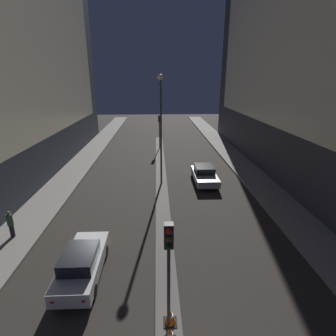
{
  "coord_description": "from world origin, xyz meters",
  "views": [
    {
      "loc": [
        -0.34,
        -3.69,
        8.93
      ],
      "look_at": [
        0.72,
        20.91,
        0.5
      ],
      "focal_mm": 28.0,
      "sensor_mm": 36.0,
      "label": 1
    }
  ],
  "objects_px": {
    "traffic_light_mid": "(159,124)",
    "street_lamp": "(161,117)",
    "traffic_cone_near": "(170,335)",
    "traffic_cone_far": "(170,317)",
    "car_right_lane": "(205,174)",
    "traffic_light_near": "(169,254)",
    "pedestrian_on_left_sidewalk": "(10,223)",
    "car_left_lane": "(82,263)"
  },
  "relations": [
    {
      "from": "traffic_cone_far",
      "to": "car_left_lane",
      "type": "height_order",
      "value": "car_left_lane"
    },
    {
      "from": "traffic_cone_far",
      "to": "pedestrian_on_left_sidewalk",
      "type": "height_order",
      "value": "pedestrian_on_left_sidewalk"
    },
    {
      "from": "traffic_cone_near",
      "to": "pedestrian_on_left_sidewalk",
      "type": "distance_m",
      "value": 11.18
    },
    {
      "from": "car_left_lane",
      "to": "traffic_cone_near",
      "type": "bearing_deg",
      "value": -41.45
    },
    {
      "from": "street_lamp",
      "to": "pedestrian_on_left_sidewalk",
      "type": "relative_size",
      "value": 5.6
    },
    {
      "from": "street_lamp",
      "to": "car_left_lane",
      "type": "height_order",
      "value": "street_lamp"
    },
    {
      "from": "traffic_cone_near",
      "to": "traffic_cone_far",
      "type": "xyz_separation_m",
      "value": [
        0.04,
        0.75,
        -0.01
      ]
    },
    {
      "from": "traffic_light_near",
      "to": "traffic_light_mid",
      "type": "xyz_separation_m",
      "value": [
        0.0,
        26.76,
        0.0
      ]
    },
    {
      "from": "traffic_cone_near",
      "to": "pedestrian_on_left_sidewalk",
      "type": "height_order",
      "value": "pedestrian_on_left_sidewalk"
    },
    {
      "from": "street_lamp",
      "to": "car_left_lane",
      "type": "xyz_separation_m",
      "value": [
        -3.91,
        -11.4,
        -5.15
      ]
    },
    {
      "from": "street_lamp",
      "to": "traffic_cone_far",
      "type": "xyz_separation_m",
      "value": [
        0.07,
        -14.13,
        -5.54
      ]
    },
    {
      "from": "traffic_light_near",
      "to": "traffic_light_mid",
      "type": "relative_size",
      "value": 1.0
    },
    {
      "from": "traffic_light_near",
      "to": "traffic_cone_far",
      "type": "bearing_deg",
      "value": 67.56
    },
    {
      "from": "traffic_light_near",
      "to": "car_right_lane",
      "type": "bearing_deg",
      "value": 75.01
    },
    {
      "from": "traffic_cone_near",
      "to": "car_right_lane",
      "type": "distance_m",
      "value": 15.67
    },
    {
      "from": "traffic_light_mid",
      "to": "car_right_lane",
      "type": "bearing_deg",
      "value": -72.2
    },
    {
      "from": "traffic_light_mid",
      "to": "traffic_light_near",
      "type": "bearing_deg",
      "value": -90.0
    },
    {
      "from": "traffic_light_mid",
      "to": "car_left_lane",
      "type": "height_order",
      "value": "traffic_light_mid"
    },
    {
      "from": "car_left_lane",
      "to": "pedestrian_on_left_sidewalk",
      "type": "height_order",
      "value": "pedestrian_on_left_sidewalk"
    },
    {
      "from": "traffic_light_mid",
      "to": "traffic_cone_near",
      "type": "relative_size",
      "value": 7.28
    },
    {
      "from": "car_right_lane",
      "to": "traffic_cone_far",
      "type": "bearing_deg",
      "value": -104.91
    },
    {
      "from": "traffic_cone_near",
      "to": "car_right_lane",
      "type": "bearing_deg",
      "value": 75.67
    },
    {
      "from": "traffic_light_mid",
      "to": "street_lamp",
      "type": "bearing_deg",
      "value": -90.0
    },
    {
      "from": "traffic_light_mid",
      "to": "street_lamp",
      "type": "relative_size",
      "value": 0.48
    },
    {
      "from": "traffic_light_mid",
      "to": "car_left_lane",
      "type": "bearing_deg",
      "value": -99.3
    },
    {
      "from": "street_lamp",
      "to": "pedestrian_on_left_sidewalk",
      "type": "bearing_deg",
      "value": -137.5
    },
    {
      "from": "traffic_light_near",
      "to": "pedestrian_on_left_sidewalk",
      "type": "xyz_separation_m",
      "value": [
        -8.83,
        6.2,
        -2.28
      ]
    },
    {
      "from": "traffic_cone_far",
      "to": "car_left_lane",
      "type": "xyz_separation_m",
      "value": [
        -3.97,
        2.73,
        0.39
      ]
    },
    {
      "from": "traffic_light_mid",
      "to": "car_right_lane",
      "type": "relative_size",
      "value": 0.97
    },
    {
      "from": "traffic_light_mid",
      "to": "car_left_lane",
      "type": "relative_size",
      "value": 0.98
    },
    {
      "from": "traffic_light_mid",
      "to": "street_lamp",
      "type": "height_order",
      "value": "street_lamp"
    },
    {
      "from": "traffic_light_near",
      "to": "car_left_lane",
      "type": "bearing_deg",
      "value": 143.54
    },
    {
      "from": "traffic_cone_near",
      "to": "traffic_cone_far",
      "type": "height_order",
      "value": "traffic_cone_near"
    },
    {
      "from": "car_left_lane",
      "to": "traffic_cone_far",
      "type": "bearing_deg",
      "value": -34.48
    },
    {
      "from": "car_right_lane",
      "to": "pedestrian_on_left_sidewalk",
      "type": "distance_m",
      "value": 15.26
    },
    {
      "from": "traffic_light_mid",
      "to": "car_right_lane",
      "type": "distance_m",
      "value": 13.04
    },
    {
      "from": "traffic_cone_far",
      "to": "traffic_light_mid",
      "type": "bearing_deg",
      "value": 90.14
    },
    {
      "from": "car_right_lane",
      "to": "traffic_light_mid",
      "type": "bearing_deg",
      "value": 107.8
    },
    {
      "from": "traffic_light_mid",
      "to": "traffic_cone_far",
      "type": "xyz_separation_m",
      "value": [
        0.07,
        -26.6,
        -2.93
      ]
    },
    {
      "from": "traffic_cone_far",
      "to": "traffic_cone_near",
      "type": "bearing_deg",
      "value": -92.76
    },
    {
      "from": "street_lamp",
      "to": "traffic_cone_far",
      "type": "height_order",
      "value": "street_lamp"
    },
    {
      "from": "traffic_cone_near",
      "to": "car_right_lane",
      "type": "xyz_separation_m",
      "value": [
        3.88,
        15.18,
        0.35
      ]
    }
  ]
}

